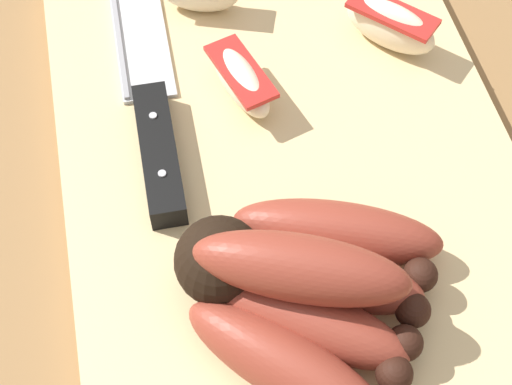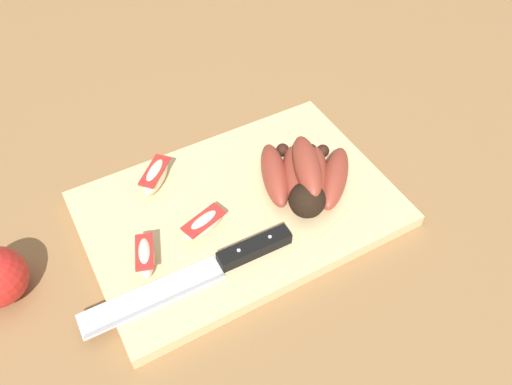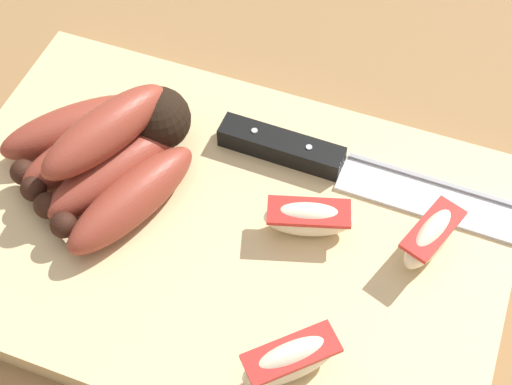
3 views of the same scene
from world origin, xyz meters
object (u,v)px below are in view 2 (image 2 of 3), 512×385
object	(u,v)px
apple_wedge_middle	(156,176)
apple_wedge_far	(146,257)
apple_wedge_near	(204,224)
chefs_knife	(221,264)
banana_bunch	(306,177)

from	to	relation	value
apple_wedge_middle	apple_wedge_far	world-z (taller)	same
apple_wedge_middle	apple_wedge_far	distance (m)	0.14
apple_wedge_near	apple_wedge_far	size ratio (longest dim) A/B	1.11
chefs_knife	apple_wedge_near	distance (m)	0.06
banana_bunch	apple_wedge_far	xyz separation A→B (m)	(-0.24, -0.01, -0.01)
banana_bunch	chefs_knife	xyz separation A→B (m)	(-0.16, -0.06, -0.02)
apple_wedge_middle	apple_wedge_far	size ratio (longest dim) A/B	1.02
banana_bunch	apple_wedge_far	size ratio (longest dim) A/B	2.65
apple_wedge_near	apple_wedge_far	xyz separation A→B (m)	(-0.09, -0.01, 0.00)
apple_wedge_near	apple_wedge_far	distance (m)	0.09
banana_bunch	apple_wedge_middle	bearing A→B (deg)	148.91
banana_bunch	apple_wedge_near	distance (m)	0.16
apple_wedge_middle	banana_bunch	bearing A→B (deg)	-31.09
chefs_knife	apple_wedge_near	xyz separation A→B (m)	(0.01, 0.06, 0.01)
banana_bunch	apple_wedge_near	bearing A→B (deg)	179.80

